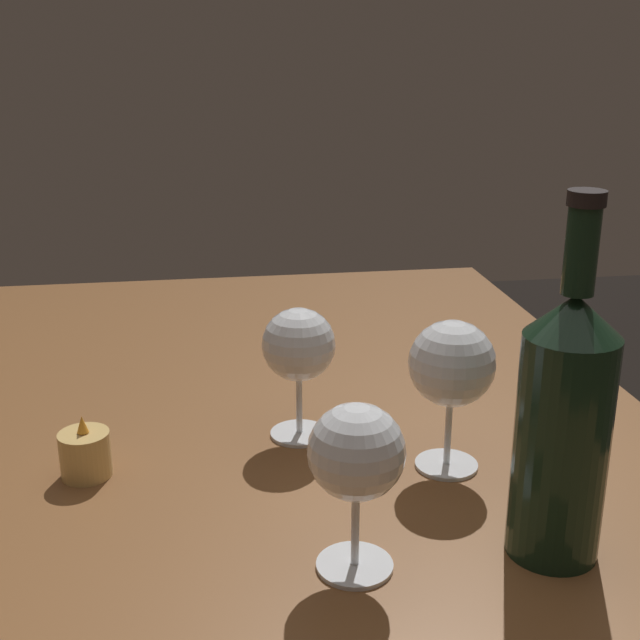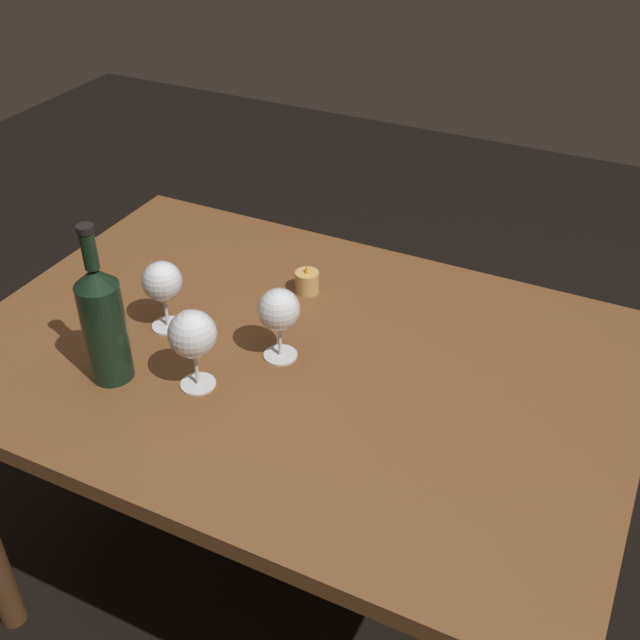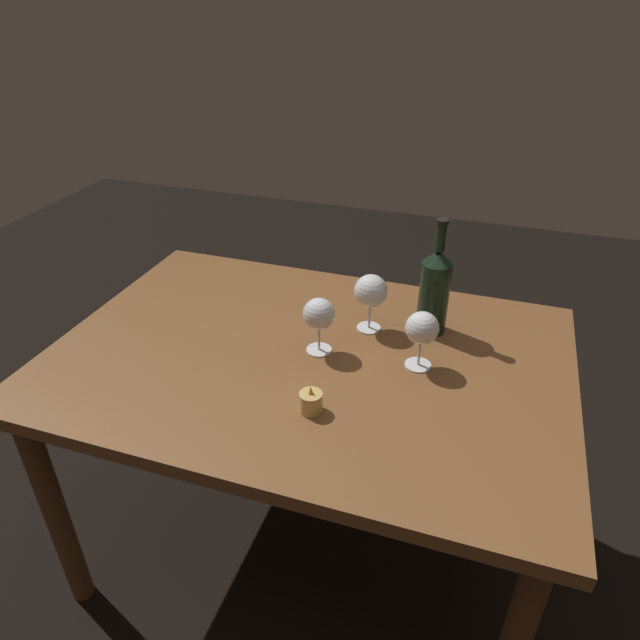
{
  "view_description": "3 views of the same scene",
  "coord_description": "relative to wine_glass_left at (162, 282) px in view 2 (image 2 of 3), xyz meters",
  "views": [
    {
      "loc": [
        -0.86,
        0.08,
        1.16
      ],
      "look_at": [
        0.05,
        -0.06,
        0.85
      ],
      "focal_mm": 46.25,
      "sensor_mm": 36.0,
      "label": 1
    },
    {
      "loc": [
        0.58,
        -1.07,
        1.68
      ],
      "look_at": [
        0.06,
        -0.02,
        0.85
      ],
      "focal_mm": 44.02,
      "sensor_mm": 36.0,
      "label": 2
    },
    {
      "loc": [
        -0.4,
        1.12,
        1.57
      ],
      "look_at": [
        -0.03,
        -0.01,
        0.84
      ],
      "focal_mm": 31.8,
      "sensor_mm": 36.0,
      "label": 3
    }
  ],
  "objects": [
    {
      "name": "ground_plane",
      "position": [
        0.28,
        0.04,
        -0.85
      ],
      "size": [
        6.0,
        6.0,
        0.0
      ],
      "primitive_type": "plane",
      "color": "black"
    },
    {
      "name": "dining_table",
      "position": [
        0.28,
        0.04,
        -0.2
      ],
      "size": [
        1.3,
        0.9,
        0.74
      ],
      "color": "brown",
      "rests_on": "ground"
    },
    {
      "name": "wine_glass_left",
      "position": [
        0.0,
        0.0,
        0.0
      ],
      "size": [
        0.08,
        0.08,
        0.15
      ],
      "color": "white",
      "rests_on": "dining_table"
    },
    {
      "name": "wine_glass_right",
      "position": [
        0.25,
        0.02,
        -0.0
      ],
      "size": [
        0.08,
        0.08,
        0.15
      ],
      "color": "white",
      "rests_on": "dining_table"
    },
    {
      "name": "wine_glass_centre",
      "position": [
        0.16,
        -0.13,
        0.01
      ],
      "size": [
        0.09,
        0.09,
        0.16
      ],
      "color": "white",
      "rests_on": "dining_table"
    },
    {
      "name": "wine_bottle",
      "position": [
        -0.0,
        -0.17,
        0.02
      ],
      "size": [
        0.08,
        0.08,
        0.32
      ],
      "color": "black",
      "rests_on": "dining_table"
    },
    {
      "name": "votive_candle",
      "position": [
        0.2,
        0.24,
        -0.08
      ],
      "size": [
        0.05,
        0.05,
        0.07
      ],
      "color": "#DBB266",
      "rests_on": "dining_table"
    }
  ]
}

